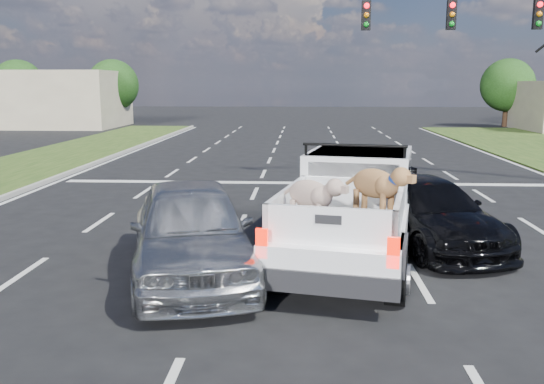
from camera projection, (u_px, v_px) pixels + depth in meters
The scene contains 10 objects.
ground at pixel (317, 280), 9.95m from camera, with size 160.00×160.00×0.00m, color black.
road_markings at pixel (312, 203), 16.39m from camera, with size 17.75×60.00×0.01m.
traffic_signal at pixel (529, 42), 19.01m from camera, with size 9.11×0.31×7.00m.
building_left at pixel (56, 99), 45.94m from camera, with size 10.00×8.00×4.40m, color #BFB292.
tree_far_b at pixel (19, 85), 47.92m from camera, with size 4.20×4.20×5.40m.
tree_far_c at pixel (113, 85), 47.49m from camera, with size 4.20×4.20×5.40m.
tree_far_d at pixel (508, 85), 45.81m from camera, with size 4.20×4.20×5.40m.
pickup_truck at pixel (353, 205), 11.16m from camera, with size 3.28×6.24×2.22m.
silver_sedan at pixel (191, 230), 10.03m from camera, with size 2.00×4.96×1.69m, color #A7AAAE.
black_coupe at pixel (426, 212), 12.12m from camera, with size 1.93×4.74×1.38m, color black.
Camera 1 is at (-0.26, -9.53, 3.33)m, focal length 38.00 mm.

